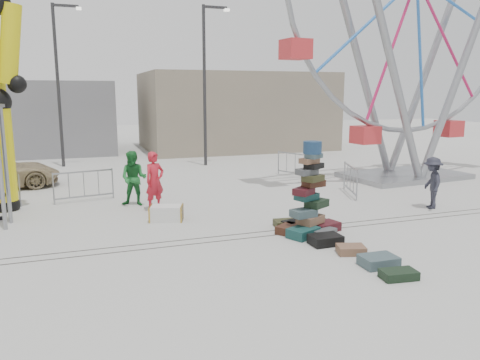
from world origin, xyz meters
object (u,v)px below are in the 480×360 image
object	(u,v)px
barricade_dummy_c	(84,186)
barricade_wheel_front	(350,180)
barricade_wheel_back	(295,165)
pedestrian_green	(134,178)
ferris_wheel	(415,5)
suitcase_tower	(309,208)
pedestrian_grey	(432,183)
pedestrian_red	(155,181)
lamp_post_left	(59,77)
steamer_trunk	(166,213)
lamp_post_right	(206,78)

from	to	relation	value
barricade_dummy_c	barricade_wheel_front	distance (m)	9.59
barricade_dummy_c	barricade_wheel_back	world-z (taller)	same
pedestrian_green	ferris_wheel	bearing A→B (deg)	30.05
suitcase_tower	pedestrian_green	world-z (taller)	suitcase_tower
barricade_dummy_c	pedestrian_grey	world-z (taller)	pedestrian_grey
pedestrian_green	suitcase_tower	bearing A→B (deg)	-25.25
pedestrian_red	pedestrian_green	size ratio (longest dim) A/B	1.03
lamp_post_left	steamer_trunk	bearing A→B (deg)	-76.03
lamp_post_left	pedestrian_red	world-z (taller)	lamp_post_left
steamer_trunk	barricade_dummy_c	bearing A→B (deg)	141.19
suitcase_tower	barricade_wheel_back	world-z (taller)	suitcase_tower
ferris_wheel	steamer_trunk	distance (m)	13.82
lamp_post_right	ferris_wheel	distance (m)	10.15
lamp_post_right	suitcase_tower	world-z (taller)	lamp_post_right
barricade_wheel_back	pedestrian_green	size ratio (longest dim) A/B	1.09
pedestrian_red	suitcase_tower	bearing A→B (deg)	-73.89
pedestrian_green	steamer_trunk	bearing A→B (deg)	-50.01
lamp_post_left	ferris_wheel	bearing A→B (deg)	-30.60
steamer_trunk	lamp_post_left	bearing A→B (deg)	122.12
lamp_post_left	lamp_post_right	bearing A→B (deg)	-15.95
suitcase_tower	barricade_wheel_front	xyz separation A→B (m)	(3.69, 3.78, -0.15)
lamp_post_left	steamer_trunk	size ratio (longest dim) A/B	8.28
lamp_post_left	barricade_wheel_back	xyz separation A→B (m)	(9.79, -6.69, -3.93)
steamer_trunk	pedestrian_grey	xyz separation A→B (m)	(8.48, -1.36, 0.62)
lamp_post_left	pedestrian_red	size ratio (longest dim) A/B	4.21
ferris_wheel	barricade_wheel_back	xyz separation A→B (m)	(-4.51, 1.77, -6.77)
barricade_wheel_back	pedestrian_red	bearing A→B (deg)	-84.82
barricade_wheel_front	barricade_wheel_back	size ratio (longest dim) A/B	1.00
lamp_post_right	suitcase_tower	xyz separation A→B (m)	(-0.59, -12.46, -3.79)
pedestrian_green	lamp_post_right	bearing A→B (deg)	82.85
barricade_dummy_c	pedestrian_red	distance (m)	2.98
suitcase_tower	ferris_wheel	bearing A→B (deg)	15.46
steamer_trunk	barricade_wheel_back	distance (m)	8.64
barricade_wheel_front	lamp_post_right	bearing A→B (deg)	39.10
barricade_dummy_c	pedestrian_green	bearing A→B (deg)	-46.99
suitcase_tower	pedestrian_green	bearing A→B (deg)	108.97
ferris_wheel	pedestrian_green	xyz separation A→B (m)	(-11.97, -1.28, -6.40)
barricade_dummy_c	pedestrian_red	xyz separation A→B (m)	(2.14, -2.04, 0.40)
lamp_post_left	pedestrian_green	xyz separation A→B (m)	(2.33, -9.73, -3.56)
ferris_wheel	pedestrian_grey	world-z (taller)	ferris_wheel
pedestrian_green	pedestrian_grey	bearing A→B (deg)	2.33
steamer_trunk	barricade_wheel_front	world-z (taller)	barricade_wheel_front
barricade_dummy_c	barricade_wheel_front	xyz separation A→B (m)	(9.35, -2.12, 0.00)
barricade_wheel_front	barricade_wheel_back	bearing A→B (deg)	23.98
lamp_post_left	pedestrian_red	distance (m)	11.55
pedestrian_red	pedestrian_green	xyz separation A→B (m)	(-0.55, 0.88, -0.03)
ferris_wheel	pedestrian_green	distance (m)	13.63
lamp_post_right	ferris_wheel	xyz separation A→B (m)	(7.30, -6.46, 2.84)
lamp_post_left	barricade_dummy_c	xyz separation A→B (m)	(0.75, -8.57, -3.93)
lamp_post_right	steamer_trunk	distance (m)	11.59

